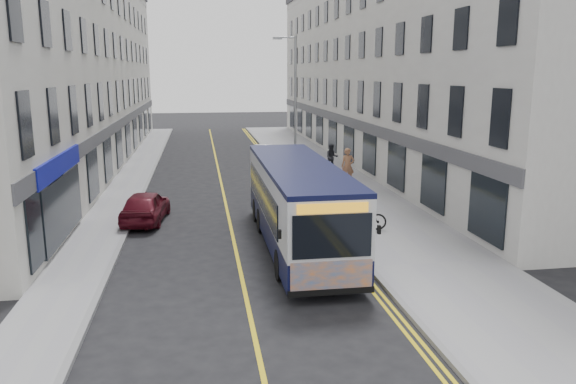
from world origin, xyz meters
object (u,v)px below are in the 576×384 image
object	(u,v)px
streetlamp	(294,103)
bicycle	(362,217)
city_bus	(298,202)
pedestrian_near	(348,166)
pedestrian_far	(332,157)
car_white	(265,154)
car_maroon	(146,206)

from	to	relation	value
streetlamp	bicycle	distance (m)	11.78
streetlamp	bicycle	xyz separation A→B (m)	(0.76, -11.14, -3.77)
city_bus	pedestrian_near	bearing A→B (deg)	65.99
pedestrian_far	car_white	size ratio (longest dim) A/B	0.43
city_bus	pedestrian_near	xyz separation A→B (m)	(4.52, 10.15, -0.54)
car_maroon	car_white	bearing A→B (deg)	-108.36
city_bus	bicycle	size ratio (longest dim) A/B	5.45
pedestrian_near	pedestrian_far	xyz separation A→B (m)	(0.17, 4.38, -0.16)
bicycle	car_maroon	distance (m)	8.83
city_bus	pedestrian_far	size ratio (longest dim) A/B	6.31
streetlamp	bicycle	size ratio (longest dim) A/B	4.23
streetlamp	city_bus	world-z (taller)	streetlamp
pedestrian_near	car_white	size ratio (longest dim) A/B	0.51
pedestrian_near	car_maroon	world-z (taller)	pedestrian_near
pedestrian_near	car_white	bearing A→B (deg)	120.47
bicycle	car_white	bearing A→B (deg)	18.69
city_bus	bicycle	distance (m)	3.25
city_bus	streetlamp	bearing A→B (deg)	80.98
streetlamp	car_white	size ratio (longest dim) A/B	2.10
bicycle	pedestrian_far	world-z (taller)	pedestrian_far
bicycle	car_white	size ratio (longest dim) A/B	0.50
pedestrian_near	car_white	xyz separation A→B (m)	(-3.50, 8.34, -0.47)
bicycle	pedestrian_near	xyz separation A→B (m)	(1.78, 8.75, 0.48)
streetlamp	city_bus	size ratio (longest dim) A/B	0.78
city_bus	pedestrian_far	distance (m)	15.29
bicycle	car_white	xyz separation A→B (m)	(-1.73, 17.08, 0.01)
pedestrian_far	car_white	world-z (taller)	pedestrian_far
streetlamp	city_bus	distance (m)	13.00
pedestrian_near	streetlamp	bearing A→B (deg)	144.33
car_white	city_bus	bearing A→B (deg)	-89.69
car_white	car_maroon	xyz separation A→B (m)	(-6.60, -14.15, 0.03)
city_bus	car_maroon	world-z (taller)	city_bus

